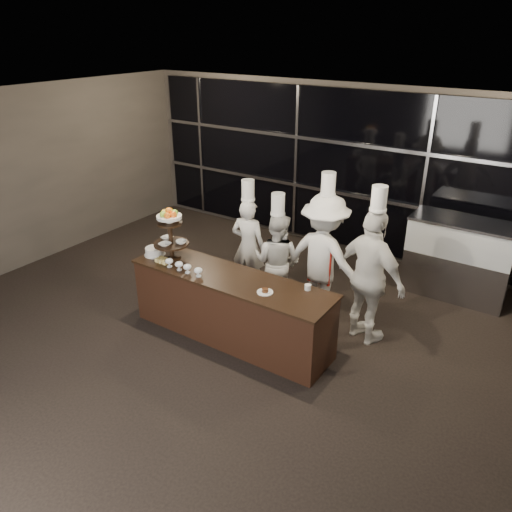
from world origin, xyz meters
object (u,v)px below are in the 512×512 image
Objects in this scene: chef_a at (248,245)px; chef_c at (324,257)px; display_case at (459,255)px; chef_b at (277,260)px; display_stand at (170,230)px; buffet_counter at (231,307)px; chef_d at (370,277)px; layer_cake at (155,251)px.

chef_c is at bearing -0.73° from chef_a.
chef_b reaches higher than display_case.
chef_a is (0.45, 1.20, -0.54)m from display_stand.
buffet_counter is 1.09m from chef_b.
buffet_counter is 1.86× the size of display_case.
chef_b reaches higher than display_stand.
chef_b is (0.61, -0.15, -0.04)m from chef_a.
chef_d is (2.06, -0.23, 0.14)m from chef_a.
chef_c is (1.29, -0.02, 0.13)m from chef_a.
display_case is 3.22m from chef_a.
buffet_counter is at bearing 0.01° from display_stand.
chef_b is (0.06, 1.05, 0.29)m from buffet_counter.
chef_d reaches higher than layer_cake.
display_stand is at bearing -137.83° from display_case.
display_stand is at bearing 10.10° from layer_cake.
display_stand is 1.60m from chef_b.
chef_a reaches higher than display_case.
display_case is (3.19, 2.89, -0.65)m from display_stand.
chef_a is 1.29m from chef_c.
display_case is 2.81m from chef_b.
buffet_counter is at bearing -127.16° from display_case.
buffet_counter is 3.81× the size of display_stand.
chef_c is at bearing 57.99° from buffet_counter.
display_stand reaches higher than display_case.
display_case is (3.47, 2.94, -0.29)m from layer_cake.
chef_a is 0.63m from chef_b.
layer_cake is 0.14× the size of chef_c.
chef_a is at bearing 114.43° from buffet_counter.
buffet_counter is 1.56× the size of chef_a.
chef_c reaches higher than display_case.
display_case is at bearing 40.27° from layer_cake.
chef_a reaches higher than chef_b.
layer_cake is (-0.28, -0.05, -0.37)m from display_stand.
display_stand is 0.42× the size of chef_b.
chef_c is (2.02, 1.24, -0.05)m from layer_cake.
display_stand is 2.73m from chef_d.
display_stand is 0.46m from layer_cake.
layer_cake is at bearing -140.74° from chef_b.
chef_d is at bearing 20.17° from layer_cake.
display_stand reaches higher than buffet_counter.
chef_a is at bearing 69.28° from display_stand.
display_stand is at bearing -145.75° from chef_c.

